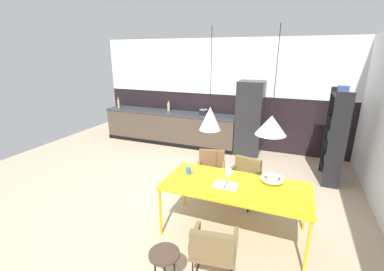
{
  "coord_description": "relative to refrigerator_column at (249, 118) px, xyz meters",
  "views": [
    {
      "loc": [
        1.86,
        -3.29,
        2.44
      ],
      "look_at": [
        0.15,
        1.0,
        0.97
      ],
      "focal_mm": 24.44,
      "sensor_mm": 36.0,
      "label": 1
    }
  ],
  "objects": [
    {
      "name": "open_book",
      "position": [
        0.26,
        -3.25,
        -0.15
      ],
      "size": [
        0.31,
        0.24,
        0.02
      ],
      "color": "white",
      "rests_on": "dining_table"
    },
    {
      "name": "open_shelf_unit",
      "position": [
        1.78,
        -0.86,
        0.04
      ],
      "size": [
        0.3,
        0.79,
        1.87
      ],
      "rotation": [
        0.0,
        0.0,
        -1.57
      ],
      "color": "black",
      "rests_on": "ground"
    },
    {
      "name": "fruit_bowl",
      "position": [
        0.82,
        -2.94,
        -0.1
      ],
      "size": [
        0.32,
        0.32,
        0.09
      ],
      "color": "silver",
      "rests_on": "dining_table"
    },
    {
      "name": "bottle_oil_tall",
      "position": [
        -3.82,
        -0.06,
        0.11
      ],
      "size": [
        0.06,
        0.06,
        0.32
      ],
      "color": "tan",
      "rests_on": "kitchen_counter"
    },
    {
      "name": "pendant_lamp_over_table_far",
      "position": [
        0.76,
        -3.22,
        0.73
      ],
      "size": [
        0.37,
        0.37,
        1.23
      ],
      "color": "black"
    },
    {
      "name": "refrigerator_column",
      "position": [
        0.0,
        0.0,
        0.0
      ],
      "size": [
        0.61,
        0.6,
        1.81
      ],
      "primitive_type": "cube",
      "color": "#232326",
      "rests_on": "ground"
    },
    {
      "name": "cooking_pot",
      "position": [
        -1.2,
        0.02,
        0.05
      ],
      "size": [
        0.22,
        0.22,
        0.16
      ],
      "color": "black",
      "rests_on": "kitchen_counter"
    },
    {
      "name": "dining_table",
      "position": [
        0.37,
        -3.19,
        -0.2
      ],
      "size": [
        1.94,
        0.91,
        0.75
      ],
      "color": "gold",
      "rests_on": "ground"
    },
    {
      "name": "mug_wide_latte",
      "position": [
        -0.35,
        -3.1,
        -0.11
      ],
      "size": [
        0.12,
        0.08,
        0.1
      ],
      "color": "#335B93",
      "rests_on": "dining_table"
    },
    {
      "name": "pendant_lamp_over_table_near",
      "position": [
        -0.01,
        -3.15,
        0.72
      ],
      "size": [
        0.28,
        0.28,
        1.28
      ],
      "color": "black"
    },
    {
      "name": "armchair_near_window",
      "position": [
        0.35,
        -2.32,
        -0.4
      ],
      "size": [
        0.58,
        0.57,
        0.76
      ],
      "rotation": [
        0.0,
        0.0,
        2.9
      ],
      "color": "brown",
      "rests_on": "ground"
    },
    {
      "name": "ground_plane",
      "position": [
        -0.87,
        -3.02,
        -0.9
      ],
      "size": [
        8.95,
        8.95,
        0.0
      ],
      "primitive_type": "plane",
      "color": "tan"
    },
    {
      "name": "armchair_facing_counter",
      "position": [
        0.36,
        -4.11,
        -0.43
      ],
      "size": [
        0.54,
        0.53,
        0.73
      ],
      "rotation": [
        0.0,
        0.0,
        0.14
      ],
      "color": "brown",
      "rests_on": "ground"
    },
    {
      "name": "side_stool",
      "position": [
        -0.1,
        -4.36,
        -0.5
      ],
      "size": [
        0.33,
        0.33,
        0.45
      ],
      "color": "#423326",
      "rests_on": "ground"
    },
    {
      "name": "armchair_head_of_table",
      "position": [
        -0.27,
        -2.22,
        -0.41
      ],
      "size": [
        0.57,
        0.56,
        0.77
      ],
      "rotation": [
        0.0,
        0.0,
        3.36
      ],
      "color": "brown",
      "rests_on": "ground"
    },
    {
      "name": "bottle_vinegar_dark",
      "position": [
        -2.26,
        0.1,
        0.1
      ],
      "size": [
        0.07,
        0.07,
        0.28
      ],
      "color": "tan",
      "rests_on": "kitchen_counter"
    },
    {
      "name": "mug_white_ceramic",
      "position": [
        0.22,
        -2.94,
        -0.1
      ],
      "size": [
        0.13,
        0.08,
        0.11
      ],
      "color": "white",
      "rests_on": "dining_table"
    },
    {
      "name": "back_wall_panel_upper",
      "position": [
        -0.87,
        0.36,
        1.19
      ],
      "size": [
        6.69,
        0.12,
        1.4
      ],
      "primitive_type": "cube",
      "color": "silver",
      "rests_on": "back_wall_splashback_dark"
    },
    {
      "name": "back_wall_splashback_dark",
      "position": [
        -0.87,
        0.36,
        -0.2
      ],
      "size": [
        6.69,
        0.12,
        1.4
      ],
      "primitive_type": "cube",
      "color": "black",
      "rests_on": "ground"
    },
    {
      "name": "kitchen_counter",
      "position": [
        -2.2,
        -0.0,
        -0.46
      ],
      "size": [
        3.77,
        0.63,
        0.89
      ],
      "color": "#473B2F",
      "rests_on": "ground"
    }
  ]
}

